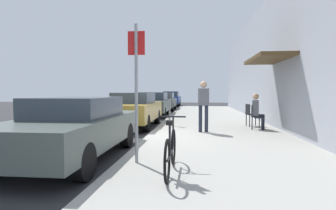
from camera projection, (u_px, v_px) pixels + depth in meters
ground_plane at (146, 140)px, 8.18m from camera, size 60.00×60.00×0.00m
sidewalk_slab at (216, 130)px, 9.92m from camera, size 4.50×32.00×0.12m
building_facade at (285, 56)px, 9.54m from camera, size 1.40×32.00×5.47m
parked_car_0 at (75, 127)px, 5.83m from camera, size 1.80×4.40×1.34m
parked_car_1 at (134, 109)px, 11.28m from camera, size 1.80×4.40×1.43m
parked_car_2 at (154, 104)px, 16.52m from camera, size 1.80×4.40×1.45m
parked_car_3 at (164, 101)px, 21.77m from camera, size 1.80×4.40×1.42m
parked_car_4 at (171, 99)px, 28.01m from camera, size 1.80×4.40×1.54m
parking_meter at (170, 106)px, 10.83m from camera, size 0.12×0.10×1.32m
street_sign at (136, 82)px, 5.03m from camera, size 0.32×0.06×2.60m
bicycle_0 at (171, 151)px, 4.43m from camera, size 0.46×1.71×0.90m
cafe_chair_0 at (255, 115)px, 9.70m from camera, size 0.52×0.52×0.87m
seated_patron_0 at (257, 110)px, 9.68m from camera, size 0.48×0.43×1.29m
cafe_chair_1 at (251, 113)px, 10.52m from camera, size 0.50×0.50×0.87m
pedestrian_standing at (203, 102)px, 8.94m from camera, size 0.36×0.22×1.70m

